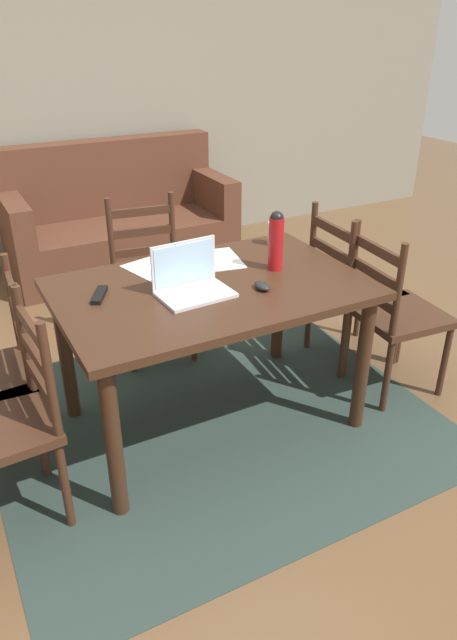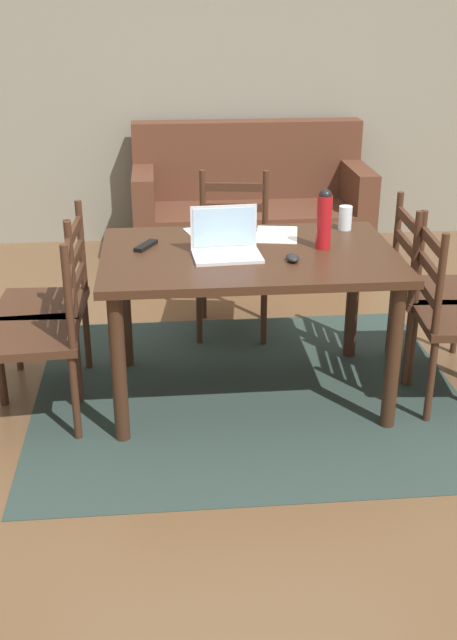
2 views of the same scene
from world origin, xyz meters
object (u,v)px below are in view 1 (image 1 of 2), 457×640
(chair_left_near, at_px, (5,423))
(dining_table, at_px, (211,305))
(chair_right_far, at_px, (350,289))
(laptop, at_px, (190,281))
(drinking_glass, at_px, (274,233))
(chair_far_head, at_px, (151,281))
(chair_right_near, at_px, (394,314))
(computer_mouse, at_px, (262,286))
(tv_remote, at_px, (99,295))
(couch, at_px, (119,224))
(water_bottle, at_px, (276,240))

(chair_left_near, bearing_deg, dining_table, 10.40)
(chair_left_near, height_order, chair_right_far, same)
(laptop, bearing_deg, drinking_glass, 28.31)
(dining_table, bearing_deg, chair_far_head, 89.63)
(laptop, distance_m, drinking_glass, 0.75)
(chair_right_far, bearing_deg, chair_right_near, -89.99)
(chair_left_near, bearing_deg, chair_right_near, 0.02)
(computer_mouse, height_order, tv_remote, computer_mouse)
(chair_right_near, bearing_deg, laptop, 172.16)
(couch, bearing_deg, chair_right_near, -73.86)
(dining_table, bearing_deg, chair_right_near, -10.36)
(chair_left_near, relative_size, chair_right_near, 1.00)
(chair_right_far, bearing_deg, tv_remote, -177.24)
(chair_left_near, distance_m, chair_far_head, 1.43)
(water_bottle, distance_m, drinking_glass, 0.36)
(dining_table, relative_size, drinking_glass, 11.34)
(dining_table, xyz_separation_m, chair_right_far, (1.00, 0.19, -0.21))
(tv_remote, bearing_deg, drinking_glass, -140.24)
(chair_left_near, distance_m, chair_right_far, 2.04)
(drinking_glass, xyz_separation_m, computer_mouse, (-0.36, -0.48, -0.05))
(dining_table, distance_m, chair_right_near, 1.04)
(chair_right_far, xyz_separation_m, chair_right_near, (0.00, -0.37, 0.00))
(laptop, bearing_deg, computer_mouse, -21.89)
(chair_left_near, relative_size, computer_mouse, 9.50)
(dining_table, bearing_deg, couch, 83.01)
(couch, height_order, tv_remote, couch)
(computer_mouse, bearing_deg, chair_right_far, 22.62)
(couch, relative_size, computer_mouse, 18.00)
(chair_right_near, xyz_separation_m, water_bottle, (-0.64, 0.21, 0.46))
(laptop, relative_size, computer_mouse, 3.33)
(laptop, bearing_deg, chair_right_near, -7.84)
(chair_right_near, bearing_deg, drinking_glass, 131.63)
(dining_table, bearing_deg, computer_mouse, -39.00)
(water_bottle, bearing_deg, chair_left_near, -171.28)
(laptop, distance_m, tv_remote, 0.41)
(chair_far_head, bearing_deg, water_bottle, -66.02)
(chair_left_near, bearing_deg, water_bottle, 8.72)
(chair_right_near, distance_m, computer_mouse, 0.88)
(dining_table, distance_m, tv_remote, 0.52)
(chair_right_far, height_order, drinking_glass, chair_right_far)
(chair_far_head, distance_m, drinking_glass, 0.83)
(laptop, height_order, drinking_glass, laptop)
(laptop, xyz_separation_m, tv_remote, (-0.38, 0.15, -0.05))
(chair_right_near, bearing_deg, water_bottle, 161.79)
(couch, xyz_separation_m, laptop, (-0.40, -2.33, 0.47))
(chair_far_head, xyz_separation_m, laptop, (-0.12, -0.87, 0.37))
(dining_table, relative_size, water_bottle, 4.85)
(water_bottle, bearing_deg, chair_right_near, -18.21)
(chair_left_near, relative_size, water_bottle, 3.23)
(couch, bearing_deg, dining_table, -96.99)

